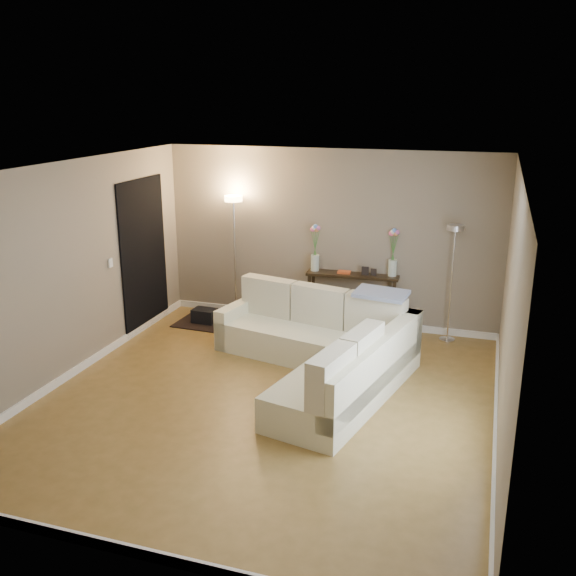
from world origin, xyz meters
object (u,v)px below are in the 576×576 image
(console_table, at_px, (347,296))
(floor_lamp_lit, at_px, (234,232))
(floor_lamp_unlit, at_px, (453,260))
(sectional_sofa, at_px, (324,348))

(console_table, xyz_separation_m, floor_lamp_lit, (-1.74, -0.08, 0.87))
(console_table, distance_m, floor_lamp_unlit, 1.66)
(sectional_sofa, xyz_separation_m, floor_lamp_lit, (-1.87, 1.68, 0.99))
(console_table, bearing_deg, floor_lamp_unlit, -5.86)
(sectional_sofa, bearing_deg, floor_lamp_unlit, 49.76)
(floor_lamp_unlit, bearing_deg, console_table, 174.14)
(console_table, relative_size, floor_lamp_lit, 0.72)
(console_table, xyz_separation_m, floor_lamp_unlit, (1.49, -0.15, 0.71))
(floor_lamp_lit, bearing_deg, console_table, 2.73)
(floor_lamp_lit, bearing_deg, sectional_sofa, -42.08)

